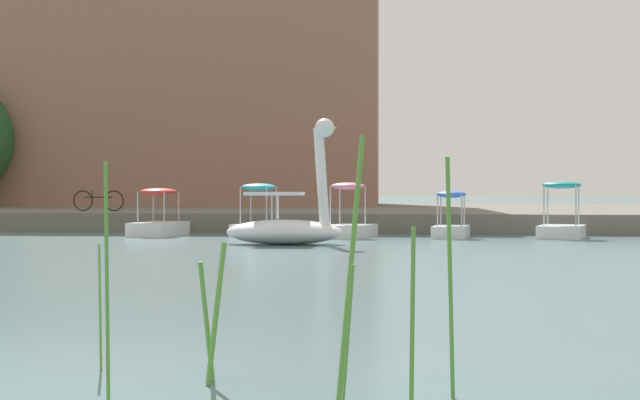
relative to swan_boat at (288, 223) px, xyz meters
name	(u,v)px	position (x,y,z in m)	size (l,w,h in m)	color
ground_plane	(0,386)	(0.80, -15.26, -0.52)	(410.56, 410.56, 0.00)	slate
shore_bank_far	(375,214)	(0.80, 16.34, -0.22)	(158.98, 22.09, 0.59)	#6B665B
swan_boat	(288,223)	(0.00, 0.00, 0.00)	(2.82, 1.42, 2.98)	white
pedal_boat_teal	(561,220)	(6.79, 3.85, -0.04)	(1.50, 2.00, 1.53)	white
pedal_boat_blue	(451,223)	(3.85, 3.67, -0.11)	(1.07, 1.80, 1.28)	white
pedal_boat_pink	(348,222)	(1.06, 3.44, -0.11)	(1.53, 2.16, 1.50)	white
pedal_boat_cyan	(258,220)	(-1.53, 3.92, -0.06)	(1.35, 1.86, 1.48)	white
pedal_boat_red	(159,220)	(-4.33, 3.54, -0.08)	(1.28, 2.10, 1.35)	white
bicycle_parked	(98,201)	(-7.75, 7.60, 0.43)	(1.79, 0.12, 0.71)	black
apartment_block	(192,60)	(-8.41, 20.99, 7.08)	(17.95, 10.62, 14.00)	#996B56
reed_clump_foreground	(199,309)	(2.24, -15.61, 0.05)	(3.38, 1.58, 1.59)	#568E38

